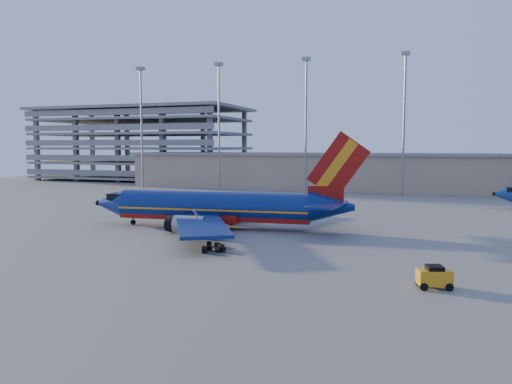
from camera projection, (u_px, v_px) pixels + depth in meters
The scene contains 7 objects.
ground at pixel (260, 227), 62.14m from camera, with size 220.00×220.00×0.00m, color slate.
terminal_building at pixel (382, 172), 113.18m from camera, with size 122.00×16.00×8.50m.
parking_garage at pixel (143, 141), 150.79m from camera, with size 62.00×32.00×21.40m.
light_mast_row at pixel (354, 110), 102.27m from camera, with size 101.60×1.60×28.65m.
aircraft_main at pixel (220, 208), 61.24m from camera, with size 34.92×33.47×11.83m.
baggage_tug at pixel (434, 277), 35.33m from camera, with size 2.60×1.97×1.66m.
luggage_pile at pixel (214, 248), 48.46m from camera, with size 2.89×3.85×0.51m.
Camera 1 is at (19.41, -58.33, 10.09)m, focal length 35.00 mm.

